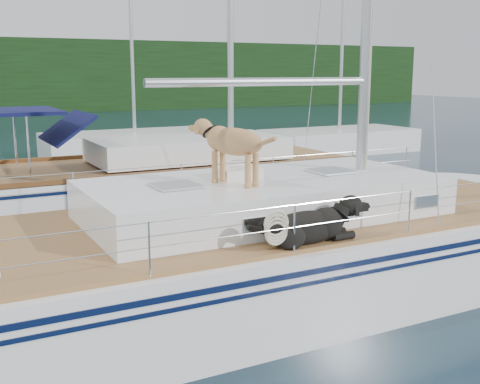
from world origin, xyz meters
TOP-DOWN VIEW (x-y plane):
  - ground at (0.00, 0.00)m, footprint 120.00×120.00m
  - main_sailboat at (0.09, -0.01)m, footprint 12.00×3.80m
  - neighbor_sailboat at (1.23, 6.44)m, footprint 11.00×3.50m
  - bg_boat_center at (4.00, 16.00)m, footprint 7.20×3.00m
  - bg_boat_east at (12.00, 13.00)m, footprint 6.40×3.00m

SIDE VIEW (x-z plane):
  - ground at x=0.00m, z-range 0.00..0.00m
  - bg_boat_center at x=4.00m, z-range -5.37..6.28m
  - bg_boat_east at x=12.00m, z-range -5.37..6.28m
  - neighbor_sailboat at x=1.23m, z-range -6.02..7.28m
  - main_sailboat at x=0.09m, z-range -6.33..7.68m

